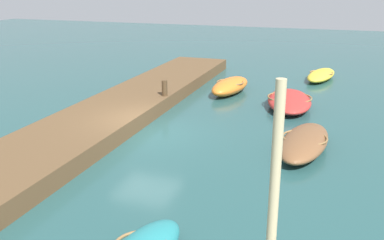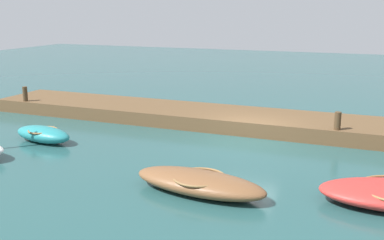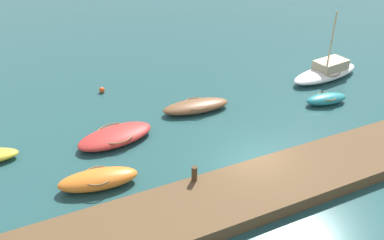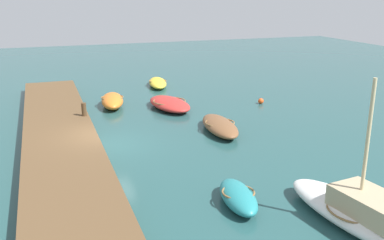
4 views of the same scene
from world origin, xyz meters
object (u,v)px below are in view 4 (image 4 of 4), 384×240
object	(u,v)px
rowboat_yellow	(158,83)
sailboat_white	(360,212)
rowboat_brown	(220,126)
rowboat_orange	(112,101)
marker_buoy	(261,101)
motorboat_red	(170,104)
dinghy_teal	(238,196)
mooring_post_west	(84,109)

from	to	relation	value
rowboat_yellow	sailboat_white	xyz separation A→B (m)	(22.89, 0.50, 0.22)
rowboat_brown	rowboat_orange	world-z (taller)	rowboat_orange
rowboat_yellow	marker_buoy	size ratio (longest dim) A/B	10.97
motorboat_red	marker_buoy	distance (m)	6.21
rowboat_yellow	motorboat_red	size ratio (longest dim) A/B	0.92
dinghy_teal	rowboat_yellow	distance (m)	20.42
rowboat_yellow	sailboat_white	world-z (taller)	sailboat_white
dinghy_teal	marker_buoy	distance (m)	14.72
mooring_post_west	motorboat_red	bearing A→B (deg)	110.91
mooring_post_west	rowboat_yellow	bearing A→B (deg)	143.56
motorboat_red	marker_buoy	world-z (taller)	motorboat_red
rowboat_brown	marker_buoy	world-z (taller)	rowboat_brown
dinghy_teal	mooring_post_west	bearing A→B (deg)	-151.79
rowboat_yellow	rowboat_orange	size ratio (longest dim) A/B	1.08
rowboat_brown	mooring_post_west	xyz separation A→B (m)	(-3.32, -6.76, 0.67)
sailboat_white	marker_buoy	distance (m)	15.90
dinghy_teal	motorboat_red	distance (m)	13.47
sailboat_white	rowboat_brown	bearing A→B (deg)	174.50
mooring_post_west	dinghy_teal	bearing A→B (deg)	19.96
rowboat_brown	motorboat_red	xyz separation A→B (m)	(-5.44, -1.20, 0.00)
rowboat_yellow	motorboat_red	world-z (taller)	motorboat_red
dinghy_teal	sailboat_white	distance (m)	4.03
dinghy_teal	rowboat_yellow	size ratio (longest dim) A/B	0.71
sailboat_white	marker_buoy	size ratio (longest dim) A/B	16.25
motorboat_red	marker_buoy	xyz separation A→B (m)	(0.81, 6.16, -0.15)
dinghy_teal	rowboat_brown	world-z (taller)	rowboat_brown
motorboat_red	marker_buoy	bearing A→B (deg)	74.11
rowboat_yellow	rowboat_orange	bearing A→B (deg)	-30.41
rowboat_brown	marker_buoy	distance (m)	6.79
sailboat_white	dinghy_teal	bearing A→B (deg)	-138.39
rowboat_orange	sailboat_white	xyz separation A→B (m)	(17.80, 4.95, 0.10)
rowboat_brown	mooring_post_west	bearing A→B (deg)	-110.33
dinghy_teal	sailboat_white	xyz separation A→B (m)	(2.63, 3.05, 0.18)
dinghy_teal	motorboat_red	world-z (taller)	motorboat_red
dinghy_teal	motorboat_red	xyz separation A→B (m)	(-13.39, 1.47, 0.00)
motorboat_red	mooring_post_west	world-z (taller)	mooring_post_west
rowboat_yellow	marker_buoy	xyz separation A→B (m)	(7.67, 5.08, -0.10)
motorboat_red	mooring_post_west	distance (m)	5.99
motorboat_red	mooring_post_west	size ratio (longest dim) A/B	6.14
rowboat_yellow	dinghy_teal	bearing A→B (deg)	3.50
rowboat_brown	sailboat_white	world-z (taller)	sailboat_white
dinghy_teal	sailboat_white	bearing A→B (deg)	57.45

